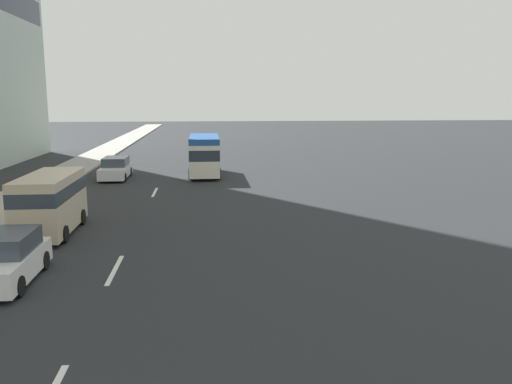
% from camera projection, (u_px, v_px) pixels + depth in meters
% --- Properties ---
extents(ground_plane, '(198.00, 198.00, 0.00)m').
position_uv_depth(ground_plane, '(160.00, 182.00, 36.96)').
color(ground_plane, '#26282B').
extents(sidewalk_right, '(162.00, 3.43, 0.15)m').
position_uv_depth(sidewalk_right, '(47.00, 183.00, 36.20)').
color(sidewalk_right, '#9E9B93').
rests_on(sidewalk_right, ground_plane).
extents(lane_stripe_mid, '(3.20, 0.16, 0.01)m').
position_uv_depth(lane_stripe_mid, '(115.00, 270.00, 18.09)').
color(lane_stripe_mid, silver).
rests_on(lane_stripe_mid, ground_plane).
extents(lane_stripe_far, '(3.20, 0.16, 0.01)m').
position_uv_depth(lane_stripe_far, '(155.00, 192.00, 32.98)').
color(lane_stripe_far, silver).
rests_on(lane_stripe_far, ground_plane).
extents(van_lead, '(5.31, 2.05, 2.59)m').
position_uv_depth(van_lead, '(50.00, 200.00, 22.68)').
color(van_lead, beige).
rests_on(van_lead, ground_plane).
extents(minibus_second, '(6.75, 2.32, 2.99)m').
position_uv_depth(minibus_second, '(204.00, 154.00, 39.93)').
color(minibus_second, silver).
rests_on(minibus_second, ground_plane).
extents(car_third, '(4.10, 1.88, 1.60)m').
position_uv_depth(car_third, '(5.00, 260.00, 16.73)').
color(car_third, white).
rests_on(car_third, ground_plane).
extents(car_fourth, '(4.75, 1.87, 1.56)m').
position_uv_depth(car_fourth, '(116.00, 169.00, 38.45)').
color(car_fourth, silver).
rests_on(car_fourth, ground_plane).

